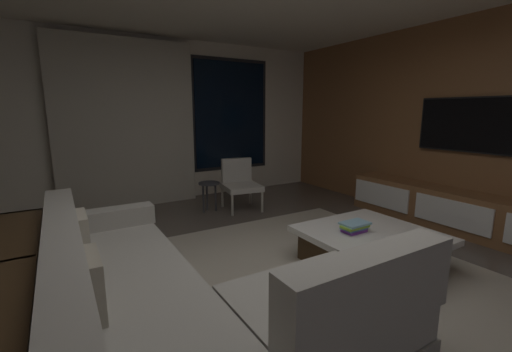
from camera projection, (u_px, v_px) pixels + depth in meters
floor at (287, 297)px, 2.76m from camera, size 9.20×9.20×0.00m
back_wall_with_window at (157, 122)px, 5.52m from camera, size 6.60×0.30×2.70m
media_wall at (493, 125)px, 4.05m from camera, size 0.12×7.80×2.70m
area_rug at (327, 290)px, 2.85m from camera, size 3.20×3.80×0.01m
sectional_couch at (175, 303)px, 2.16m from camera, size 1.98×2.50×0.82m
coffee_table at (370, 249)px, 3.27m from camera, size 1.16×1.16×0.36m
book_stack_on_coffee_table at (354, 227)px, 3.23m from camera, size 0.29×0.18×0.10m
accent_chair_near_window at (240, 181)px, 5.23m from camera, size 0.62×0.63×0.78m
side_stool at (209, 188)px, 5.05m from camera, size 0.32×0.32×0.46m
media_console at (464, 214)px, 4.15m from camera, size 0.46×3.10×0.52m
mounted_tv at (466, 125)px, 4.20m from camera, size 0.05×1.20×0.69m
console_table_behind_couch at (1, 320)px, 1.79m from camera, size 0.40×2.10×0.74m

